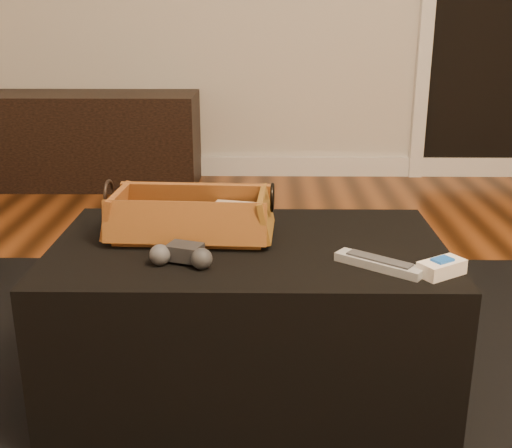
{
  "coord_description": "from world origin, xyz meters",
  "views": [
    {
      "loc": [
        -0.1,
        -1.22,
        1.0
      ],
      "look_at": [
        -0.12,
        0.3,
        0.49
      ],
      "focal_mm": 45.0,
      "sensor_mm": 36.0,
      "label": 1
    }
  ],
  "objects_px": {
    "tv_remote": "(182,229)",
    "wicker_basket": "(191,218)",
    "silver_remote": "(379,263)",
    "cream_gadget": "(442,268)",
    "media_cabinet": "(81,140)",
    "game_controller": "(182,255)",
    "ottoman": "(249,318)"
  },
  "relations": [
    {
      "from": "media_cabinet",
      "to": "wicker_basket",
      "type": "relative_size",
      "value": 3.11
    },
    {
      "from": "ottoman",
      "to": "game_controller",
      "type": "xyz_separation_m",
      "value": [
        -0.15,
        -0.14,
        0.23
      ]
    },
    {
      "from": "ottoman",
      "to": "silver_remote",
      "type": "xyz_separation_m",
      "value": [
        0.31,
        -0.16,
        0.22
      ]
    },
    {
      "from": "game_controller",
      "to": "silver_remote",
      "type": "xyz_separation_m",
      "value": [
        0.46,
        -0.01,
        -0.01
      ]
    },
    {
      "from": "media_cabinet",
      "to": "ottoman",
      "type": "relative_size",
      "value": 1.37
    },
    {
      "from": "wicker_basket",
      "to": "silver_remote",
      "type": "bearing_deg",
      "value": -24.71
    },
    {
      "from": "game_controller",
      "to": "silver_remote",
      "type": "height_order",
      "value": "game_controller"
    },
    {
      "from": "game_controller",
      "to": "cream_gadget",
      "type": "xyz_separation_m",
      "value": [
        0.59,
        -0.05,
        -0.01
      ]
    },
    {
      "from": "media_cabinet",
      "to": "wicker_basket",
      "type": "bearing_deg",
      "value": -67.38
    },
    {
      "from": "silver_remote",
      "to": "cream_gadget",
      "type": "distance_m",
      "value": 0.14
    },
    {
      "from": "wicker_basket",
      "to": "cream_gadget",
      "type": "bearing_deg",
      "value": -22.86
    },
    {
      "from": "media_cabinet",
      "to": "game_controller",
      "type": "bearing_deg",
      "value": -69.1
    },
    {
      "from": "media_cabinet",
      "to": "game_controller",
      "type": "xyz_separation_m",
      "value": [
        0.89,
        -2.33,
        0.19
      ]
    },
    {
      "from": "silver_remote",
      "to": "cream_gadget",
      "type": "bearing_deg",
      "value": -16.14
    },
    {
      "from": "game_controller",
      "to": "cream_gadget",
      "type": "height_order",
      "value": "game_controller"
    },
    {
      "from": "cream_gadget",
      "to": "game_controller",
      "type": "bearing_deg",
      "value": 174.87
    },
    {
      "from": "wicker_basket",
      "to": "cream_gadget",
      "type": "relative_size",
      "value": 3.69
    },
    {
      "from": "wicker_basket",
      "to": "cream_gadget",
      "type": "height_order",
      "value": "wicker_basket"
    },
    {
      "from": "silver_remote",
      "to": "cream_gadget",
      "type": "relative_size",
      "value": 1.66
    },
    {
      "from": "tv_remote",
      "to": "game_controller",
      "type": "relative_size",
      "value": 1.41
    },
    {
      "from": "wicker_basket",
      "to": "ottoman",
      "type": "bearing_deg",
      "value": -19.03
    },
    {
      "from": "ottoman",
      "to": "media_cabinet",
      "type": "bearing_deg",
      "value": 115.45
    },
    {
      "from": "ottoman",
      "to": "game_controller",
      "type": "relative_size",
      "value": 6.23
    },
    {
      "from": "tv_remote",
      "to": "cream_gadget",
      "type": "distance_m",
      "value": 0.66
    },
    {
      "from": "wicker_basket",
      "to": "silver_remote",
      "type": "height_order",
      "value": "wicker_basket"
    },
    {
      "from": "media_cabinet",
      "to": "tv_remote",
      "type": "height_order",
      "value": "media_cabinet"
    },
    {
      "from": "media_cabinet",
      "to": "ottoman",
      "type": "xyz_separation_m",
      "value": [
        1.04,
        -2.19,
        -0.05
      ]
    },
    {
      "from": "media_cabinet",
      "to": "tv_remote",
      "type": "relative_size",
      "value": 6.08
    },
    {
      "from": "tv_remote",
      "to": "game_controller",
      "type": "bearing_deg",
      "value": -85.36
    },
    {
      "from": "media_cabinet",
      "to": "tv_remote",
      "type": "xyz_separation_m",
      "value": [
        0.87,
        -2.15,
        0.19
      ]
    },
    {
      "from": "tv_remote",
      "to": "wicker_basket",
      "type": "height_order",
      "value": "wicker_basket"
    },
    {
      "from": "media_cabinet",
      "to": "cream_gadget",
      "type": "distance_m",
      "value": 2.81
    }
  ]
}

